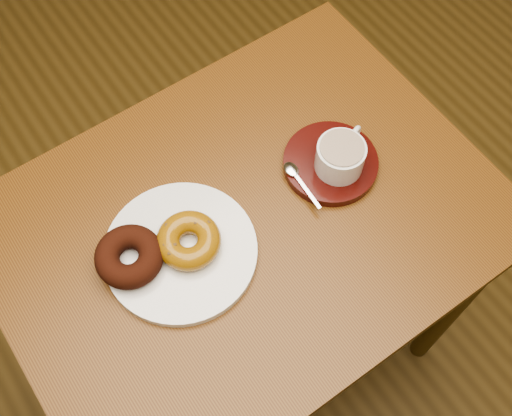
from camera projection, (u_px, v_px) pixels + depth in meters
cafe_table at (247, 250)px, 1.19m from camera, size 0.84×0.63×0.79m
donut_plate at (181, 252)px, 1.05m from camera, size 0.30×0.30×0.02m
donut_cinnamon at (129, 257)px, 1.01m from camera, size 0.13×0.13×0.04m
donut_caramel at (189, 240)px, 1.02m from camera, size 0.11×0.11×0.04m
saucer at (330, 163)px, 1.12m from camera, size 0.19×0.19×0.02m
coffee_cup at (341, 156)px, 1.08m from camera, size 0.11×0.08×0.06m
teaspoon at (294, 173)px, 1.10m from camera, size 0.02×0.11×0.01m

